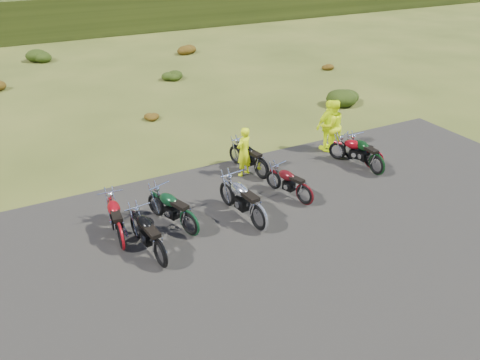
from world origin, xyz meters
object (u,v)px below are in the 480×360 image
motorcycle_0 (162,267)px  motorcycle_7 (375,175)px  motorcycle_3 (258,231)px  person_middle (244,152)px

motorcycle_0 → motorcycle_7: size_ratio=1.04×
motorcycle_3 → person_middle: (1.16, 3.06, 0.83)m
person_middle → motorcycle_3: bearing=48.1°
motorcycle_0 → motorcycle_3: bearing=-91.6°
motorcycle_0 → motorcycle_3: motorcycle_3 is taller
motorcycle_7 → person_middle: (-3.90, 2.02, 0.83)m
motorcycle_3 → person_middle: person_middle is taller
motorcycle_0 → person_middle: person_middle is taller
motorcycle_0 → person_middle: (4.01, 3.32, 0.83)m
motorcycle_7 → person_middle: bearing=61.8°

